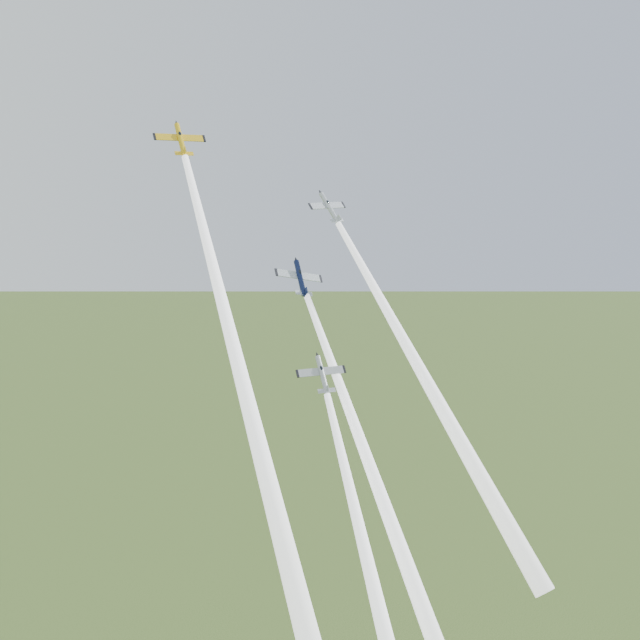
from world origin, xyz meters
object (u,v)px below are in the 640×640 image
at_px(plane_navy, 300,278).
at_px(plane_silver_right, 329,207).
at_px(plane_yellow, 181,139).
at_px(plane_silver_low, 322,374).

distance_m(plane_navy, plane_silver_right, 12.68).
relative_size(plane_yellow, plane_navy, 0.91).
height_order(plane_yellow, plane_navy, plane_yellow).
relative_size(plane_navy, plane_silver_low, 1.10).
bearing_deg(plane_silver_low, plane_silver_right, 66.98).
xyz_separation_m(plane_navy, plane_silver_right, (6.89, 1.55, 10.54)).
bearing_deg(plane_silver_low, plane_yellow, 152.93).
xyz_separation_m(plane_silver_right, plane_silver_low, (-10.99, -12.14, -23.07)).
distance_m(plane_yellow, plane_navy, 26.87).
height_order(plane_yellow, plane_silver_right, plane_yellow).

